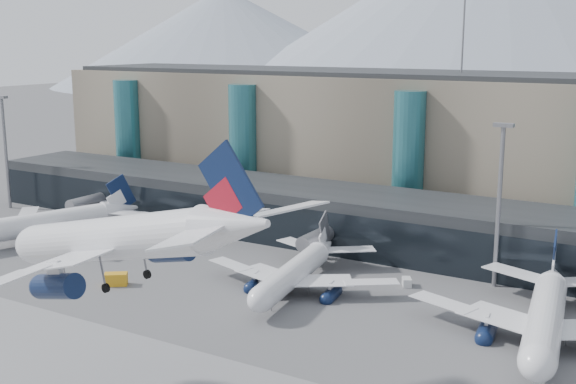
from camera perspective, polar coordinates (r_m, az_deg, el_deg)
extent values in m
plane|color=#515154|center=(91.69, -11.62, -12.67)|extent=(900.00, 900.00, 0.00)
cube|color=black|center=(135.94, 4.90, -2.06)|extent=(170.00, 18.00, 10.00)
cube|color=black|center=(128.49, 3.16, -3.32)|extent=(170.00, 0.40, 8.00)
cylinder|color=slate|center=(159.22, -15.03, -0.65)|extent=(2.80, 14.00, 2.80)
cube|color=slate|center=(159.88, -14.97, -1.70)|extent=(1.20, 1.20, 2.40)
cylinder|color=slate|center=(126.65, 2.72, -3.45)|extent=(2.80, 14.00, 2.80)
cube|color=slate|center=(127.48, 2.70, -4.75)|extent=(1.20, 1.20, 2.40)
cube|color=gray|center=(173.32, 2.15, 4.38)|extent=(130.00, 30.00, 30.00)
cube|color=black|center=(171.96, 2.19, 9.51)|extent=(123.50, 28.00, 1.00)
cylinder|color=#296973|center=(186.90, -12.51, 4.35)|extent=(6.40, 6.40, 28.00)
cylinder|color=#296973|center=(165.10, -3.58, 3.64)|extent=(6.40, 6.40, 28.00)
cylinder|color=#296973|center=(146.58, 9.47, 2.44)|extent=(6.40, 6.40, 28.00)
cylinder|color=slate|center=(158.09, 13.66, 11.69)|extent=(0.40, 0.40, 16.00)
cone|color=gray|center=(543.12, -5.11, 11.88)|extent=(320.00, 320.00, 75.00)
cone|color=gray|center=(456.51, 16.31, 13.65)|extent=(400.00, 400.00, 110.00)
cylinder|color=slate|center=(175.12, -21.39, 2.82)|extent=(0.70, 0.70, 25.00)
cube|color=slate|center=(173.73, -21.71, 6.99)|extent=(3.00, 1.20, 0.60)
cylinder|color=slate|center=(115.05, 16.31, -1.25)|extent=(0.70, 0.70, 25.00)
cube|color=slate|center=(112.92, 16.68, 5.09)|extent=(3.00, 1.20, 0.60)
cylinder|color=silver|center=(71.79, -12.85, -2.45)|extent=(26.55, 7.46, 4.34)
ellipsoid|color=silver|center=(82.10, -18.71, -0.99)|extent=(6.56, 5.04, 4.34)
cone|color=silver|center=(60.08, -2.49, -4.77)|extent=(7.96, 5.21, 4.34)
cube|color=silver|center=(65.15, -18.11, -4.89)|extent=(11.87, 19.78, 0.22)
cylinder|color=#0D1A3C|center=(68.19, -17.15, -6.03)|extent=(5.49, 3.00, 2.39)
cube|color=silver|center=(56.29, -5.95, -5.75)|extent=(7.00, 10.43, 0.17)
cube|color=silver|center=(76.75, -6.55, -1.85)|extent=(15.30, 19.26, 0.22)
cylinder|color=#0D1A3C|center=(76.81, -8.49, -3.60)|extent=(5.49, 3.00, 2.39)
cube|color=silver|center=(63.95, 0.54, -3.52)|extent=(8.64, 10.13, 0.17)
cube|color=#0D1A3C|center=(58.94, -2.24, -1.60)|extent=(6.47, 1.04, 7.65)
cube|color=maroon|center=(59.96, -3.06, -2.65)|extent=(4.34, 0.82, 4.18)
cylinder|color=slate|center=(79.59, -16.99, -3.37)|extent=(0.18, 0.18, 3.48)
cylinder|color=black|center=(80.00, -16.93, -4.42)|extent=(0.80, 0.37, 0.77)
cylinder|color=black|center=(70.58, -13.74, -6.42)|extent=(1.03, 0.50, 0.99)
cylinder|color=black|center=(73.76, -10.57, -5.48)|extent=(1.03, 0.50, 0.99)
cylinder|color=silver|center=(145.38, -18.31, -1.75)|extent=(13.13, 26.40, 4.39)
cone|color=silver|center=(152.01, -12.34, -0.75)|extent=(6.70, 8.61, 4.39)
cube|color=silver|center=(137.69, -16.12, -2.67)|extent=(19.42, 8.10, 0.22)
cylinder|color=#0D1A3C|center=(139.73, -17.01, -3.47)|extent=(4.07, 5.80, 2.41)
cube|color=silver|center=(147.37, -11.40, -1.02)|extent=(10.28, 5.14, 0.18)
cube|color=silver|center=(154.83, -18.92, -1.26)|extent=(17.95, 17.91, 0.22)
cylinder|color=#0D1A3C|center=(152.76, -19.09, -2.31)|extent=(4.07, 5.80, 2.41)
cube|color=silver|center=(156.61, -13.24, -0.34)|extent=(9.41, 9.84, 0.18)
cube|color=#0D1A3C|center=(151.46, -12.28, 0.56)|extent=(2.48, 6.25, 7.73)
cube|color=silver|center=(151.22, -12.64, 0.02)|extent=(1.78, 4.23, 4.22)
cylinder|color=slate|center=(143.16, -21.69, -3.39)|extent=(0.18, 0.18, 3.51)
cylinder|color=black|center=(143.55, -21.64, -3.98)|extent=(0.53, 0.83, 0.78)
cylinder|color=black|center=(144.46, -17.40, -3.58)|extent=(0.71, 1.07, 1.00)
cylinder|color=black|center=(149.21, -18.17, -3.14)|extent=(0.71, 1.07, 1.00)
cylinder|color=silver|center=(111.30, 0.71, -5.64)|extent=(7.15, 23.01, 3.76)
ellipsoid|color=silver|center=(101.35, -1.64, -7.43)|extent=(4.52, 5.78, 3.76)
cone|color=silver|center=(124.39, 3.17, -3.66)|extent=(4.70, 6.98, 3.76)
cube|color=silver|center=(110.42, 4.97, -6.16)|extent=(16.55, 13.58, 0.19)
cylinder|color=#0D1A3C|center=(110.42, 3.78, -7.20)|extent=(2.73, 4.80, 2.07)
cube|color=silver|center=(123.01, 5.17, -3.78)|extent=(8.70, 7.64, 0.15)
cube|color=silver|center=(115.94, -2.74, -5.24)|extent=(17.11, 9.84, 0.19)
cylinder|color=#0D1A3C|center=(114.63, -2.12, -6.45)|extent=(2.73, 4.80, 2.07)
cube|color=silver|center=(125.82, 1.21, -3.37)|extent=(9.03, 5.85, 0.15)
cube|color=slate|center=(123.91, 3.23, -2.28)|extent=(1.07, 5.59, 6.62)
cube|color=silver|center=(123.30, 3.08, -2.89)|extent=(0.83, 3.75, 3.62)
cylinder|color=slate|center=(105.12, -0.88, -8.12)|extent=(0.15, 0.15, 3.01)
cylinder|color=black|center=(105.58, -0.88, -8.79)|extent=(0.34, 0.70, 0.67)
cylinder|color=black|center=(112.60, 1.97, -7.45)|extent=(0.46, 0.90, 0.86)
cylinder|color=black|center=(114.13, -0.18, -7.17)|extent=(0.46, 0.90, 0.86)
cylinder|color=silver|center=(98.96, 19.79, -8.28)|extent=(7.86, 26.30, 4.30)
ellipsoid|color=silver|center=(86.85, 19.28, -11.11)|extent=(5.09, 6.56, 4.30)
cone|color=silver|center=(114.75, 20.28, -5.43)|extent=(5.29, 7.94, 4.30)
cube|color=silver|center=(101.66, 14.56, -7.83)|extent=(19.57, 11.45, 0.22)
cylinder|color=#0D1A3C|center=(100.78, 15.64, -9.40)|extent=(3.06, 5.47, 2.37)
cube|color=silver|center=(114.95, 17.70, -5.11)|extent=(10.33, 6.78, 0.17)
cube|color=#0D1A3C|center=(114.18, 20.42, -3.73)|extent=(1.15, 6.40, 7.57)
cube|color=silver|center=(113.44, 20.34, -4.50)|extent=(0.89, 4.30, 4.14)
cylinder|color=slate|center=(91.52, 19.32, -11.81)|extent=(0.17, 0.17, 3.44)
cylinder|color=black|center=(92.12, 19.26, -12.67)|extent=(0.38, 0.79, 0.76)
cylinder|color=black|center=(101.47, 21.13, -10.48)|extent=(0.51, 1.02, 0.98)
cylinder|color=black|center=(101.63, 18.18, -10.23)|extent=(0.51, 1.02, 0.98)
cube|color=silver|center=(131.38, -14.91, -4.84)|extent=(3.13, 2.61, 1.54)
cube|color=#535459|center=(109.81, -1.62, -7.60)|extent=(4.17, 4.16, 2.14)
cube|color=silver|center=(115.22, 9.36, -7.03)|extent=(2.21, 2.59, 1.30)
cube|color=orange|center=(117.15, -13.45, -6.72)|extent=(3.96, 3.58, 1.96)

